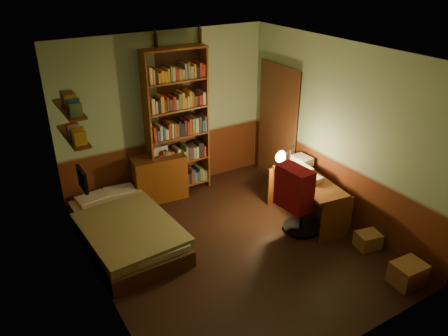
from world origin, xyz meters
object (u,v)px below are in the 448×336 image
bed (124,222)px  dresser (159,177)px  mini_stereo (158,149)px  desk_lamp (291,150)px  cardboard_box_a (408,274)px  cardboard_box_b (368,240)px  desk (307,200)px  bookshelf (177,123)px  office_chair (303,202)px

bed → dresser: 1.23m
mini_stereo → desk_lamp: (1.49, -1.48, 0.20)m
cardboard_box_a → cardboard_box_b: cardboard_box_a is taller
bed → desk: bearing=-20.6°
bookshelf → cardboard_box_b: size_ratio=7.72×
desk_lamp → cardboard_box_a: size_ratio=1.75×
mini_stereo → cardboard_box_a: bearing=-74.3°
office_chair → cardboard_box_b: (0.50, -0.80, -0.35)m
bed → cardboard_box_a: 3.70m
desk_lamp → desk: bearing=-63.7°
bed → cardboard_box_a: bed is taller
desk → cardboard_box_a: size_ratio=3.25×
mini_stereo → cardboard_box_a: (1.63, -3.60, -0.66)m
cardboard_box_a → dresser: bearing=115.9°
mini_stereo → cardboard_box_a: 4.01m
bed → office_chair: office_chair is taller
dresser → cardboard_box_a: bearing=-57.7°
desk → office_chair: bearing=-136.8°
dresser → desk_lamp: 2.15m
dresser → desk: (1.59, -1.74, -0.03)m
mini_stereo → cardboard_box_b: size_ratio=0.85×
desk_lamp → bookshelf: bearing=147.8°
mini_stereo → cardboard_box_b: 3.43m
dresser → office_chair: size_ratio=0.90×
cardboard_box_a → mini_stereo: bearing=114.4°
mini_stereo → cardboard_box_b: bearing=-66.4°
office_chair → bed: bearing=149.8°
bed → mini_stereo: bearing=44.6°
desk → bookshelf: bearing=130.7°
dresser → bookshelf: 0.91m
bed → desk_lamp: desk_lamp is taller
bed → desk_lamp: 2.59m
dresser → cardboard_box_a: size_ratio=2.16×
desk → cardboard_box_b: bearing=-67.6°
desk → cardboard_box_b: 1.03m
desk → desk_lamp: size_ratio=1.86×
desk_lamp → office_chair: size_ratio=0.73×
desk → cardboard_box_a: (0.10, -1.73, -0.19)m
cardboard_box_b → bookshelf: bearing=117.4°
bed → office_chair: (2.25, -1.08, 0.16)m
bed → mini_stereo: mini_stereo is taller
desk → dresser: bearing=140.0°
cardboard_box_a → bed: bearing=134.5°
desk_lamp → cardboard_box_a: bearing=-66.9°
dresser → desk_lamp: desk_lamp is taller
desk_lamp → cardboard_box_a: desk_lamp is taller
bed → cardboard_box_a: size_ratio=5.25×
mini_stereo → cardboard_box_a: mini_stereo is taller
desk_lamp → cardboard_box_b: desk_lamp is taller
dresser → office_chair: (1.35, -1.92, 0.09)m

